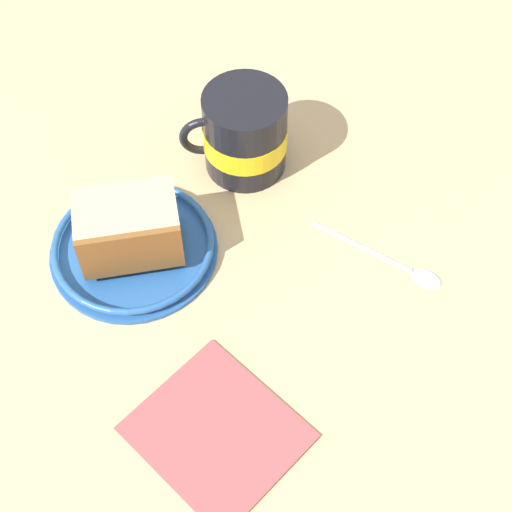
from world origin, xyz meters
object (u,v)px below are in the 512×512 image
at_px(small_plate, 133,247).
at_px(cake_slice, 129,229).
at_px(teaspoon, 403,265).
at_px(tea_mug, 244,133).
at_px(folded_napkin, 217,431).

bearing_deg(small_plate, cake_slice, -47.59).
xyz_separation_m(small_plate, teaspoon, (0.23, 0.12, -0.00)).
distance_m(small_plate, cake_slice, 0.03).
bearing_deg(tea_mug, small_plate, -100.94).
height_order(small_plate, teaspoon, small_plate).
bearing_deg(teaspoon, tea_mug, 171.15).
relative_size(small_plate, folded_napkin, 1.26).
distance_m(small_plate, folded_napkin, 0.20).
distance_m(tea_mug, folded_napkin, 0.30).
distance_m(small_plate, teaspoon, 0.26).
bearing_deg(small_plate, tea_mug, 79.06).
bearing_deg(teaspoon, small_plate, -151.95).
xyz_separation_m(teaspoon, folded_napkin, (-0.06, -0.23, -0.00)).
distance_m(cake_slice, tea_mug, 0.16).
height_order(small_plate, folded_napkin, small_plate).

